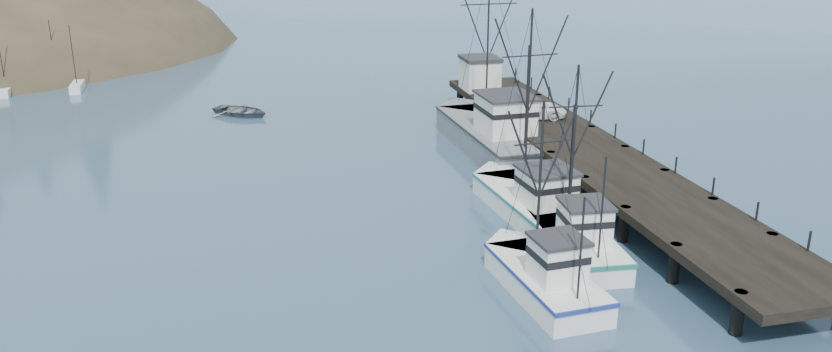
# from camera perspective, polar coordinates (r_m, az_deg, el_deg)

# --- Properties ---
(ground) EXTENTS (400.00, 400.00, 0.00)m
(ground) POSITION_cam_1_polar(r_m,az_deg,el_deg) (35.87, 2.37, -10.13)
(ground) COLOR navy
(ground) RESTS_ON ground
(pier) EXTENTS (6.00, 44.00, 2.00)m
(pier) POSITION_cam_1_polar(r_m,az_deg,el_deg) (53.79, 12.01, 1.57)
(pier) COLOR black
(pier) RESTS_ON ground
(moored_sailboats) EXTENTS (22.94, 17.48, 6.35)m
(moored_sailboats) POSITION_cam_1_polar(r_m,az_deg,el_deg) (92.96, -25.49, 6.60)
(moored_sailboats) COLOR white
(moored_sailboats) RESTS_ON ground
(trawler_near) EXTENTS (3.86, 9.71, 10.03)m
(trawler_near) POSITION_cam_1_polar(r_m,az_deg,el_deg) (42.67, 11.02, -4.29)
(trawler_near) COLOR white
(trawler_near) RESTS_ON ground
(trawler_mid) EXTENTS (3.61, 9.14, 9.33)m
(trawler_mid) POSITION_cam_1_polar(r_m,az_deg,el_deg) (38.31, 8.93, -6.97)
(trawler_mid) COLOR white
(trawler_mid) RESTS_ON ground
(trawler_far) EXTENTS (4.56, 11.90, 12.05)m
(trawler_far) POSITION_cam_1_polar(r_m,az_deg,el_deg) (47.36, 8.17, -1.73)
(trawler_far) COLOR white
(trawler_far) RESTS_ON ground
(work_vessel) EXTENTS (5.24, 16.12, 13.42)m
(work_vessel) POSITION_cam_1_polar(r_m,az_deg,el_deg) (59.17, 5.44, 3.04)
(work_vessel) COLOR slate
(work_vessel) RESTS_ON ground
(pier_shed) EXTENTS (3.00, 3.20, 2.80)m
(pier_shed) POSITION_cam_1_polar(r_m,az_deg,el_deg) (68.95, 4.52, 7.25)
(pier_shed) COLOR silver
(pier_shed) RESTS_ON pier
(pickup_truck) EXTENTS (5.40, 3.34, 1.40)m
(pickup_truck) POSITION_cam_1_polar(r_m,az_deg,el_deg) (60.40, 8.17, 4.71)
(pickup_truck) COLOR white
(pickup_truck) RESTS_ON pier
(motorboat) EXTENTS (6.20, 6.01, 1.05)m
(motorboat) POSITION_cam_1_polar(r_m,az_deg,el_deg) (70.17, -12.18, 4.21)
(motorboat) COLOR slate
(motorboat) RESTS_ON ground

